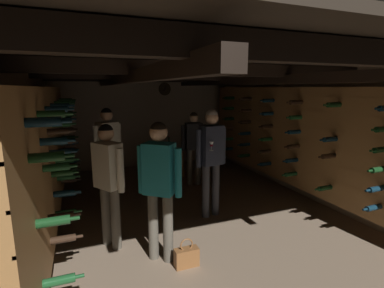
# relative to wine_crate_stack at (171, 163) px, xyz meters

# --- Properties ---
(ground_plane) EXTENTS (8.40, 8.40, 0.00)m
(ground_plane) POSITION_rel_wine_crate_stack_xyz_m (-0.30, -2.01, -0.30)
(ground_plane) COLOR #7A6651
(room_shell) EXTENTS (4.72, 6.52, 2.41)m
(room_shell) POSITION_rel_wine_crate_stack_xyz_m (-0.30, -1.74, 1.11)
(room_shell) COLOR gray
(room_shell) RESTS_ON ground_plane
(wine_crate_stack) EXTENTS (0.52, 0.35, 0.60)m
(wine_crate_stack) POSITION_rel_wine_crate_stack_xyz_m (0.00, 0.00, 0.00)
(wine_crate_stack) COLOR olive
(wine_crate_stack) RESTS_ON ground_plane
(display_bottle) EXTENTS (0.08, 0.08, 0.35)m
(display_bottle) POSITION_rel_wine_crate_stack_xyz_m (-0.04, -0.01, 0.44)
(display_bottle) COLOR #194723
(display_bottle) RESTS_ON wine_crate_stack
(person_host_center) EXTENTS (0.53, 0.37, 1.71)m
(person_host_center) POSITION_rel_wine_crate_stack_xyz_m (-0.04, -2.28, 0.74)
(person_host_center) COLOR #2D2D33
(person_host_center) RESTS_ON ground_plane
(person_guest_near_left) EXTENTS (0.44, 0.38, 1.67)m
(person_guest_near_left) POSITION_rel_wine_crate_stack_xyz_m (-1.11, -3.17, 0.71)
(person_guest_near_left) COLOR #4C473D
(person_guest_near_left) RESTS_ON ground_plane
(person_guest_far_left) EXTENTS (0.48, 0.43, 1.70)m
(person_guest_far_left) POSITION_rel_wine_crate_stack_xyz_m (-1.49, -1.14, 0.74)
(person_guest_far_left) COLOR brown
(person_guest_far_left) RESTS_ON ground_plane
(person_guest_mid_left) EXTENTS (0.37, 0.47, 1.61)m
(person_guest_mid_left) POSITION_rel_wine_crate_stack_xyz_m (-1.63, -2.65, 0.67)
(person_guest_mid_left) COLOR #4C473D
(person_guest_mid_left) RESTS_ON ground_plane
(person_guest_far_right) EXTENTS (0.54, 0.33, 1.55)m
(person_guest_far_right) POSITION_rel_wine_crate_stack_xyz_m (0.27, -0.76, 0.63)
(person_guest_far_right) COLOR #4C473D
(person_guest_far_right) RESTS_ON ground_plane
(handbag) EXTENTS (0.28, 0.12, 0.35)m
(handbag) POSITION_rel_wine_crate_stack_xyz_m (-0.88, -3.41, -0.18)
(handbag) COLOR brown
(handbag) RESTS_ON ground_plane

